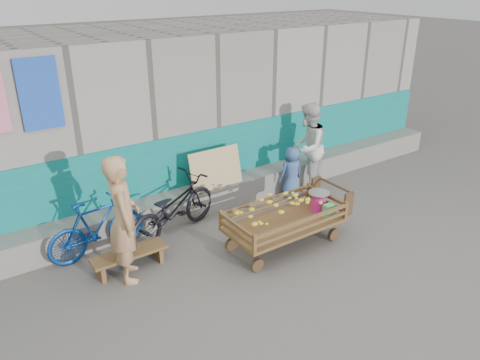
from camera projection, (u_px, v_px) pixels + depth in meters
ground at (281, 274)px, 6.65m from camera, size 80.00×80.00×0.00m
building_wall at (153, 111)px, 9.11m from camera, size 12.00×3.50×3.00m
banana_cart at (283, 213)px, 7.12m from camera, size 1.99×0.91×0.85m
bench at (129, 256)px, 6.71m from camera, size 1.09×0.33×0.27m
vendor_man at (124, 219)px, 6.24m from camera, size 0.61×0.76×1.82m
woman at (308, 147)px, 9.01m from camera, size 1.06×1.00×1.72m
child at (291, 172)px, 8.82m from camera, size 0.50×0.35×0.98m
bicycle_dark at (173, 208)px, 7.47m from camera, size 1.95×1.22×0.97m
bicycle_blue at (97, 227)px, 6.96m from camera, size 1.57×0.59×0.92m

